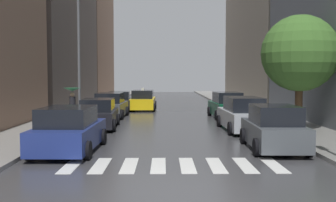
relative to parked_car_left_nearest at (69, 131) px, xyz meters
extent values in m
cube|color=#3A3A3D|center=(3.76, 18.59, -0.80)|extent=(28.00, 72.00, 0.04)
cube|color=gray|center=(-2.74, 18.59, -0.70)|extent=(3.00, 72.00, 0.15)
cube|color=gray|center=(10.26, 18.59, -0.70)|extent=(3.00, 72.00, 0.15)
cube|color=silver|center=(0.61, -2.31, -0.77)|extent=(0.45, 2.20, 0.01)
cube|color=silver|center=(1.51, -2.31, -0.77)|extent=(0.45, 2.20, 0.01)
cube|color=silver|center=(2.41, -2.31, -0.77)|extent=(0.45, 2.20, 0.01)
cube|color=silver|center=(3.31, -2.31, -0.77)|extent=(0.45, 2.20, 0.01)
cube|color=silver|center=(4.21, -2.31, -0.77)|extent=(0.45, 2.20, 0.01)
cube|color=silver|center=(5.11, -2.31, -0.77)|extent=(0.45, 2.20, 0.01)
cube|color=silver|center=(6.01, -2.31, -0.77)|extent=(0.45, 2.20, 0.01)
cube|color=silver|center=(6.91, -2.31, -0.77)|extent=(0.45, 2.20, 0.01)
cube|color=#8C6B56|center=(-7.24, 40.47, 9.64)|extent=(6.00, 15.60, 20.84)
cube|color=#9E9384|center=(14.76, 28.38, 7.03)|extent=(6.00, 21.91, 15.62)
cube|color=navy|center=(0.00, 0.06, -0.19)|extent=(2.04, 4.57, 0.82)
cube|color=black|center=(0.00, -0.16, 0.55)|extent=(1.76, 2.53, 0.67)
cylinder|color=black|center=(-0.93, 1.58, -0.46)|extent=(0.23, 0.64, 0.64)
cylinder|color=black|center=(1.00, 1.53, -0.46)|extent=(0.23, 0.64, 0.64)
cylinder|color=black|center=(-1.00, -1.41, -0.46)|extent=(0.23, 0.64, 0.64)
cylinder|color=black|center=(0.94, -1.45, -0.46)|extent=(0.23, 0.64, 0.64)
cube|color=black|center=(0.01, 6.65, -0.22)|extent=(1.97, 4.34, 0.77)
cube|color=black|center=(0.02, 6.44, 0.48)|extent=(1.68, 2.41, 0.63)
cylinder|color=black|center=(-0.95, 8.02, -0.46)|extent=(0.25, 0.65, 0.64)
cylinder|color=black|center=(0.85, 8.10, -0.46)|extent=(0.25, 0.65, 0.64)
cylinder|color=black|center=(-0.83, 5.21, -0.46)|extent=(0.25, 0.65, 0.64)
cylinder|color=black|center=(0.97, 5.28, -0.46)|extent=(0.25, 0.65, 0.64)
cube|color=#474C51|center=(-0.07, 12.18, -0.20)|extent=(2.00, 4.13, 0.82)
cube|color=black|center=(-0.08, 11.98, 0.55)|extent=(1.71, 2.30, 0.67)
cylinder|color=black|center=(-0.93, 13.55, -0.46)|extent=(0.25, 0.65, 0.64)
cylinder|color=black|center=(0.90, 13.48, -0.46)|extent=(0.25, 0.65, 0.64)
cylinder|color=black|center=(-1.04, 10.88, -0.46)|extent=(0.25, 0.65, 0.64)
cylinder|color=black|center=(0.79, 10.80, -0.46)|extent=(0.25, 0.65, 0.64)
cube|color=black|center=(-0.06, 17.68, -0.23)|extent=(1.97, 4.28, 0.75)
cube|color=black|center=(-0.05, 17.47, 0.45)|extent=(1.67, 2.38, 0.61)
cylinder|color=black|center=(-1.02, 19.03, -0.46)|extent=(0.25, 0.65, 0.64)
cylinder|color=black|center=(0.76, 19.11, -0.46)|extent=(0.25, 0.65, 0.64)
cylinder|color=black|center=(-0.89, 16.26, -0.46)|extent=(0.25, 0.65, 0.64)
cylinder|color=black|center=(0.89, 16.34, -0.46)|extent=(0.25, 0.65, 0.64)
cube|color=#474C51|center=(7.61, 0.33, -0.19)|extent=(1.86, 4.04, 0.83)
cube|color=black|center=(7.61, 0.13, 0.57)|extent=(1.61, 2.24, 0.68)
cylinder|color=black|center=(6.75, 1.67, -0.46)|extent=(0.23, 0.64, 0.64)
cylinder|color=black|center=(8.53, 1.62, -0.46)|extent=(0.23, 0.64, 0.64)
cylinder|color=black|center=(6.69, -0.97, -0.46)|extent=(0.23, 0.64, 0.64)
cylinder|color=black|center=(8.47, -1.02, -0.46)|extent=(0.23, 0.64, 0.64)
cube|color=#B2B7BF|center=(7.48, 5.62, -0.18)|extent=(1.94, 4.83, 0.85)
cube|color=black|center=(7.48, 5.39, 0.59)|extent=(1.66, 2.67, 0.69)
cylinder|color=black|center=(6.53, 7.18, -0.46)|extent=(0.24, 0.65, 0.64)
cylinder|color=black|center=(8.34, 7.23, -0.46)|extent=(0.24, 0.65, 0.64)
cylinder|color=black|center=(6.61, 4.02, -0.46)|extent=(0.24, 0.65, 0.64)
cylinder|color=black|center=(8.42, 4.07, -0.46)|extent=(0.24, 0.65, 0.64)
cube|color=#0C4C2D|center=(7.64, 11.85, -0.18)|extent=(2.00, 4.45, 0.85)
cube|color=black|center=(7.65, 11.63, 0.59)|extent=(1.69, 2.48, 0.69)
cylinder|color=black|center=(6.68, 13.25, -0.46)|extent=(0.25, 0.65, 0.64)
cylinder|color=black|center=(8.46, 13.34, -0.46)|extent=(0.25, 0.65, 0.64)
cylinder|color=black|center=(6.82, 10.37, -0.46)|extent=(0.25, 0.65, 0.64)
cylinder|color=black|center=(8.60, 10.46, -0.46)|extent=(0.25, 0.65, 0.64)
cube|color=yellow|center=(1.80, 18.04, -0.21)|extent=(1.91, 4.69, 0.80)
cube|color=black|center=(1.80, 17.81, 0.52)|extent=(1.66, 2.59, 0.65)
cube|color=#F2EDCC|center=(1.80, 17.81, 0.94)|extent=(0.20, 0.36, 0.18)
cylinder|color=black|center=(0.90, 19.59, -0.46)|extent=(0.23, 0.64, 0.64)
cylinder|color=black|center=(2.75, 19.57, -0.46)|extent=(0.23, 0.64, 0.64)
cylinder|color=black|center=(0.86, 16.51, -0.46)|extent=(0.23, 0.64, 0.64)
cylinder|color=black|center=(2.71, 16.49, -0.46)|extent=(0.23, 0.64, 0.64)
cylinder|color=black|center=(-1.77, 8.44, -0.23)|extent=(0.28, 0.28, 0.80)
cylinder|color=black|center=(-1.77, 8.44, 0.49)|extent=(0.36, 0.36, 0.63)
sphere|color=tan|center=(-1.77, 8.44, 0.93)|extent=(0.25, 0.25, 0.25)
cone|color=#19723F|center=(-1.77, 8.44, 1.22)|extent=(1.00, 1.00, 0.20)
cylinder|color=#333338|center=(-1.77, 8.44, 0.85)|extent=(0.02, 0.02, 0.73)
cylinder|color=#513823|center=(10.04, 4.75, 0.45)|extent=(0.36, 0.36, 2.15)
sphere|color=#3D6729|center=(10.04, 4.75, 3.09)|extent=(3.69, 3.69, 3.69)
cylinder|color=#595B60|center=(-1.79, 10.50, 3.09)|extent=(0.16, 0.16, 7.43)
camera|label=1|loc=(3.47, -14.69, 2.01)|focal=43.09mm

